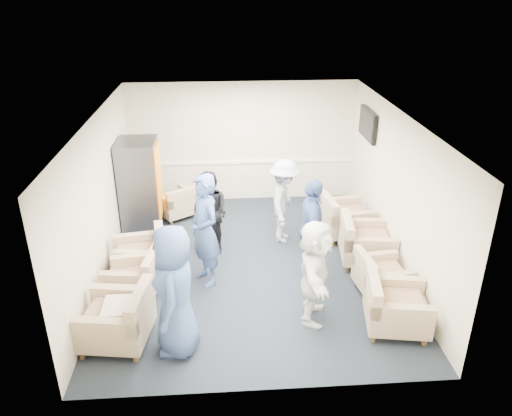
{
  "coord_description": "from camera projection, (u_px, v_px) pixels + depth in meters",
  "views": [
    {
      "loc": [
        -0.47,
        -7.69,
        4.68
      ],
      "look_at": [
        0.1,
        0.2,
        1.03
      ],
      "focal_mm": 35.0,
      "sensor_mm": 36.0,
      "label": 1
    }
  ],
  "objects": [
    {
      "name": "backpack",
      "position": [
        163.0,
        269.0,
        8.36
      ],
      "size": [
        0.3,
        0.23,
        0.47
      ],
      "rotation": [
        0.0,
        0.0,
        0.12
      ],
      "color": "black",
      "rests_on": "floor"
    },
    {
      "name": "tv",
      "position": [
        368.0,
        124.0,
        9.88
      ],
      "size": [
        0.1,
        1.0,
        0.58
      ],
      "color": "black",
      "rests_on": "right_wall"
    },
    {
      "name": "armchair_right_midnear",
      "position": [
        379.0,
        277.0,
        8.03
      ],
      "size": [
        0.85,
        0.85,
        0.61
      ],
      "rotation": [
        0.0,
        0.0,
        1.69
      ],
      "color": "tan",
      "rests_on": "floor"
    },
    {
      "name": "person_mid_left",
      "position": [
        205.0,
        230.0,
        8.09
      ],
      "size": [
        0.73,
        0.83,
        1.92
      ],
      "primitive_type": "imported",
      "rotation": [
        0.0,
        0.0,
        -1.09
      ],
      "color": "#3D5892",
      "rests_on": "floor"
    },
    {
      "name": "armchair_right_near",
      "position": [
        393.0,
        308.0,
        7.21
      ],
      "size": [
        1.0,
        1.0,
        0.7
      ],
      "rotation": [
        0.0,
        0.0,
        1.4
      ],
      "color": "tan",
      "rests_on": "floor"
    },
    {
      "name": "person_front_left",
      "position": [
        175.0,
        291.0,
        6.56
      ],
      "size": [
        0.64,
        0.94,
        1.87
      ],
      "primitive_type": "imported",
      "rotation": [
        0.0,
        0.0,
        -1.62
      ],
      "color": "#3D5892",
      "rests_on": "floor"
    },
    {
      "name": "back_wall",
      "position": [
        243.0,
        143.0,
        11.1
      ],
      "size": [
        5.0,
        0.02,
        2.7
      ],
      "primitive_type": "cube",
      "color": "beige",
      "rests_on": "floor"
    },
    {
      "name": "armchair_left_far",
      "position": [
        143.0,
        258.0,
        8.48
      ],
      "size": [
        1.0,
        1.0,
        0.7
      ],
      "rotation": [
        0.0,
        0.0,
        -1.41
      ],
      "color": "tan",
      "rests_on": "floor"
    },
    {
      "name": "left_wall",
      "position": [
        100.0,
        200.0,
        8.22
      ],
      "size": [
        0.02,
        6.0,
        2.7
      ],
      "primitive_type": "cube",
      "color": "beige",
      "rests_on": "floor"
    },
    {
      "name": "armchair_corner",
      "position": [
        178.0,
        204.0,
        10.64
      ],
      "size": [
        1.05,
        1.05,
        0.61
      ],
      "rotation": [
        0.0,
        0.0,
        3.73
      ],
      "color": "tan",
      "rests_on": "floor"
    },
    {
      "name": "front_wall",
      "position": [
        267.0,
        300.0,
        5.67
      ],
      "size": [
        5.0,
        0.02,
        2.7
      ],
      "primitive_type": "cube",
      "color": "beige",
      "rests_on": "floor"
    },
    {
      "name": "vending_machine",
      "position": [
        141.0,
        186.0,
        9.88
      ],
      "size": [
        0.76,
        0.88,
        1.87
      ],
      "color": "#504F57",
      "rests_on": "floor"
    },
    {
      "name": "chair_rail",
      "position": [
        243.0,
        162.0,
        11.27
      ],
      "size": [
        4.98,
        0.04,
        0.06
      ],
      "primitive_type": "cube",
      "color": "white",
      "rests_on": "back_wall"
    },
    {
      "name": "person_mid_right",
      "position": [
        312.0,
        230.0,
        8.26
      ],
      "size": [
        0.49,
        1.06,
        1.78
      ],
      "primitive_type": "imported",
      "rotation": [
        0.0,
        0.0,
        1.52
      ],
      "color": "#3D5892",
      "rests_on": "floor"
    },
    {
      "name": "person_back_right",
      "position": [
        284.0,
        201.0,
        9.48
      ],
      "size": [
        0.85,
        1.18,
        1.64
      ],
      "primitive_type": "imported",
      "rotation": [
        0.0,
        0.0,
        1.32
      ],
      "color": "silver",
      "rests_on": "floor"
    },
    {
      "name": "person_front_right",
      "position": [
        315.0,
        272.0,
        7.24
      ],
      "size": [
        0.82,
        1.57,
        1.61
      ],
      "primitive_type": "imported",
      "rotation": [
        0.0,
        0.0,
        1.33
      ],
      "color": "white",
      "rests_on": "floor"
    },
    {
      "name": "floor",
      "position": [
        251.0,
        265.0,
        8.95
      ],
      "size": [
        6.0,
        6.0,
        0.0
      ],
      "primitive_type": "plane",
      "color": "black",
      "rests_on": "ground"
    },
    {
      "name": "person_back_left",
      "position": [
        210.0,
        213.0,
        9.09
      ],
      "size": [
        0.96,
        0.94,
        1.57
      ],
      "primitive_type": "imported",
      "rotation": [
        0.0,
        0.0,
        -0.7
      ],
      "color": "black",
      "rests_on": "floor"
    },
    {
      "name": "right_wall",
      "position": [
        396.0,
        192.0,
        8.55
      ],
      "size": [
        0.02,
        6.0,
        2.7
      ],
      "primitive_type": "cube",
      "color": "beige",
      "rests_on": "floor"
    },
    {
      "name": "armchair_left_mid",
      "position": [
        136.0,
        276.0,
        8.01
      ],
      "size": [
        0.91,
        0.91,
        0.65
      ],
      "rotation": [
        0.0,
        0.0,
        -1.71
      ],
      "color": "tan",
      "rests_on": "floor"
    },
    {
      "name": "pillow",
      "position": [
        117.0,
        309.0,
        6.84
      ],
      "size": [
        0.38,
        0.5,
        0.14
      ],
      "primitive_type": "cube",
      "rotation": [
        0.0,
        0.0,
        -1.57
      ],
      "color": "beige",
      "rests_on": "armchair_left_near"
    },
    {
      "name": "armchair_left_near",
      "position": [
        120.0,
        321.0,
        6.91
      ],
      "size": [
        1.03,
        1.03,
        0.73
      ],
      "rotation": [
        0.0,
        0.0,
        -1.72
      ],
      "color": "tan",
      "rests_on": "floor"
    },
    {
      "name": "armchair_right_far",
      "position": [
        342.0,
        219.0,
        9.85
      ],
      "size": [
        1.01,
        1.01,
        0.71
      ],
      "rotation": [
        0.0,
        0.0,
        1.71
      ],
      "color": "tan",
      "rests_on": "floor"
    },
    {
      "name": "ceiling",
      "position": [
        251.0,
        117.0,
        7.82
      ],
      "size": [
        6.0,
        6.0,
        0.0
      ],
      "primitive_type": "plane",
      "rotation": [
        3.14,
        0.0,
        0.0
      ],
      "color": "silver",
      "rests_on": "back_wall"
    },
    {
      "name": "armchair_right_midfar",
      "position": [
        363.0,
        244.0,
        8.92
      ],
      "size": [
        1.01,
        1.01,
        0.73
      ],
      "rotation": [
        0.0,
        0.0,
        1.46
      ],
      "color": "tan",
      "rests_on": "floor"
    }
  ]
}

